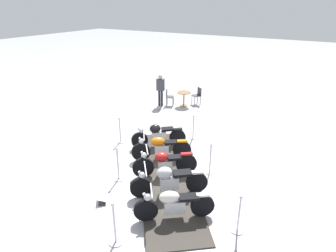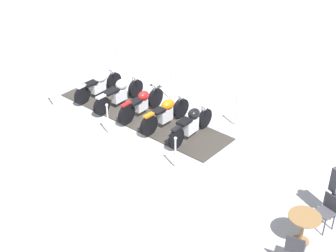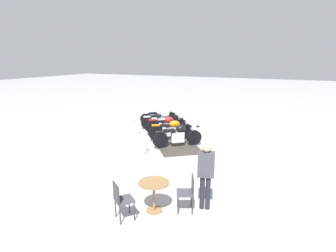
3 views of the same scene
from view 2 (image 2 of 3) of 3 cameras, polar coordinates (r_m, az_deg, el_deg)
The scene contains 17 objects.
ground_plane at distance 16.32m, azimuth -3.04°, elevation 1.17°, with size 80.00×80.00×0.00m, color #B2B2B7.
display_platform at distance 16.31m, azimuth -3.04°, elevation 1.22°, with size 6.32×1.63×0.04m, color #38332D.
motorcycle_black at distance 14.92m, azimuth 2.75°, elevation 0.32°, with size 1.47×1.69×0.94m.
motorcycle_copper at distance 15.49m, azimuth -0.23°, elevation 1.55°, with size 1.34×1.80×0.97m.
motorcycle_maroon at distance 16.10m, azimuth -3.02°, elevation 2.73°, with size 1.42×1.68×1.01m.
motorcycle_chrome at distance 16.74m, azimuth -5.60°, elevation 3.86°, with size 1.54×1.85×0.94m.
motorcycle_cream at distance 17.43m, azimuth -7.96°, elevation 4.82°, with size 1.37×1.74×0.93m.
stanchion_right_front at distance 15.74m, azimuth 7.83°, elevation 1.13°, with size 0.32×0.32×1.08m.
stanchion_left_front at distance 13.70m, azimuth 0.84°, elevation -3.72°, with size 0.33×0.33×1.02m.
stanchion_left_mid at distance 15.26m, azimuth -6.92°, elevation 0.16°, with size 0.33×0.33×1.08m.
stanchion_right_mid at distance 17.12m, azimuth 0.35°, elevation 4.09°, with size 0.35×0.35×1.14m.
stanchion_left_rear at distance 17.12m, azimuth -13.11°, elevation 3.12°, with size 0.34×0.34×1.06m.
stanchion_right_rear at distance 18.79m, azimuth -5.94°, elevation 6.52°, with size 0.35×0.35×1.15m.
info_placard at distance 18.19m, azimuth -1.38°, elevation 4.81°, with size 0.45×0.43×0.20m.
cafe_table at distance 11.69m, azimuth 15.39°, elevation -10.71°, with size 0.75×0.75×0.77m.
cafe_chair_near_table at distance 12.25m, azimuth 17.86°, elevation -9.18°, with size 0.53×0.53×0.91m.
cafe_chair_across_table at distance 11.11m, azimuth 14.43°, elevation -13.45°, with size 0.56×0.56×0.92m.
Camera 2 is at (-13.98, 1.94, 8.20)m, focal length 52.86 mm.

